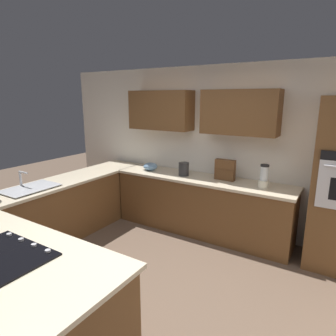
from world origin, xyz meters
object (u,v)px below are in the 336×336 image
at_px(sink_unit, 30,188).
at_px(blender, 264,178).
at_px(cooktop, 1,256).
at_px(mixing_bowl, 150,166).
at_px(kettle, 184,169).
at_px(spice_rack, 225,170).

bearing_deg(sink_unit, blender, -147.07).
relative_size(sink_unit, cooktop, 0.92).
distance_m(cooktop, mixing_bowl, 2.97).
distance_m(sink_unit, kettle, 2.25).
bearing_deg(spice_rack, sink_unit, 41.46).
xyz_separation_m(sink_unit, kettle, (-1.43, -1.73, 0.09)).
distance_m(spice_rack, kettle, 0.66).
xyz_separation_m(sink_unit, spice_rack, (-2.08, -1.84, 0.14)).
relative_size(blender, kettle, 1.57).
relative_size(mixing_bowl, spice_rack, 0.77).
height_order(sink_unit, kettle, sink_unit).
distance_m(sink_unit, blender, 3.19).
height_order(blender, spice_rack, blender).
distance_m(blender, spice_rack, 0.61).
bearing_deg(mixing_bowl, sink_unit, 65.83).
bearing_deg(sink_unit, cooktop, 140.29).
xyz_separation_m(cooktop, spice_rack, (-0.67, -3.00, 0.15)).
bearing_deg(spice_rack, cooktop, 77.35).
bearing_deg(sink_unit, kettle, -129.47).
distance_m(blender, mixing_bowl, 1.90).
xyz_separation_m(spice_rack, kettle, (0.65, 0.10, -0.05)).
height_order(cooktop, kettle, kettle).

